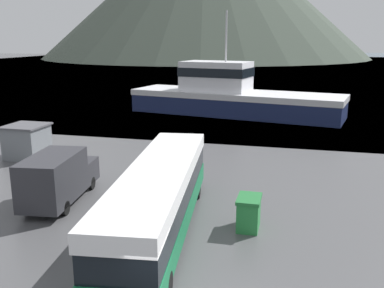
# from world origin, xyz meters

# --- Properties ---
(water_surface) EXTENTS (240.00, 240.00, 0.00)m
(water_surface) POSITION_xyz_m (0.00, 142.11, 0.00)
(water_surface) COLOR #475B6B
(water_surface) RESTS_ON ground
(tour_bus) EXTENTS (4.07, 13.21, 3.05)m
(tour_bus) POSITION_xyz_m (-2.37, 5.59, 1.73)
(tour_bus) COLOR #146B3D
(tour_bus) RESTS_ON ground
(delivery_van) EXTENTS (2.80, 6.10, 2.65)m
(delivery_van) POSITION_xyz_m (-8.56, 7.84, 1.38)
(delivery_van) COLOR #2D2D33
(delivery_van) RESTS_ON ground
(fishing_boat) EXTENTS (24.07, 10.37, 11.15)m
(fishing_boat) POSITION_xyz_m (-4.20, 36.23, 2.11)
(fishing_boat) COLOR #19234C
(fishing_boat) RESTS_ON water_surface
(storage_bin) EXTENTS (1.02, 1.52, 1.48)m
(storage_bin) POSITION_xyz_m (1.27, 7.08, 0.75)
(storage_bin) COLOR #287F3D
(storage_bin) RESTS_ON ground
(dock_kiosk) EXTENTS (2.67, 2.76, 2.36)m
(dock_kiosk) POSITION_xyz_m (-15.32, 14.98, 1.19)
(dock_kiosk) COLOR slate
(dock_kiosk) RESTS_ON ground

